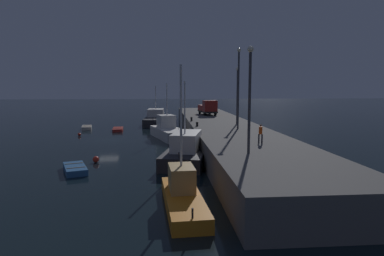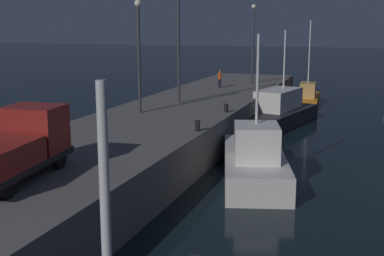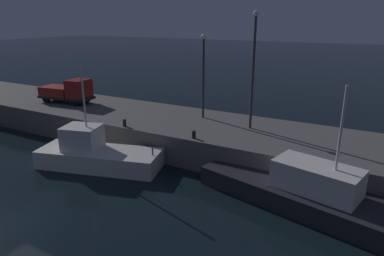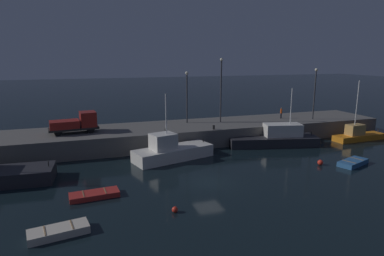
# 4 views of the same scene
# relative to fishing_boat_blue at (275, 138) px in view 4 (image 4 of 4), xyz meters

# --- Properties ---
(ground_plane) EXTENTS (320.00, 320.00, 0.00)m
(ground_plane) POSITION_rel_fishing_boat_blue_xyz_m (-13.06, -9.68, -0.99)
(ground_plane) COLOR black
(pier_quay) EXTENTS (62.60, 8.50, 2.35)m
(pier_quay) POSITION_rel_fishing_boat_blue_xyz_m (-13.06, 5.35, 0.18)
(pier_quay) COLOR #5B5956
(pier_quay) RESTS_ON ground
(fishing_boat_blue) EXTENTS (12.07, 6.12, 7.54)m
(fishing_boat_blue) POSITION_rel_fishing_boat_blue_xyz_m (0.00, 0.00, 0.00)
(fishing_boat_blue) COLOR #232328
(fishing_boat_blue) RESTS_ON ground
(fishing_boat_white) EXTENTS (9.68, 5.46, 7.55)m
(fishing_boat_white) POSITION_rel_fishing_boat_blue_xyz_m (-14.56, -1.70, 0.02)
(fishing_boat_white) COLOR silver
(fishing_boat_white) RESTS_ON ground
(fishing_trawler_green) EXTENTS (8.00, 2.54, 8.36)m
(fishing_trawler_green) POSITION_rel_fishing_boat_blue_xyz_m (12.59, -1.25, -0.24)
(fishing_trawler_green) COLOR orange
(fishing_trawler_green) RESTS_ON ground
(dinghy_orange_near) EXTENTS (3.99, 2.14, 0.57)m
(dinghy_orange_near) POSITION_rel_fishing_boat_blue_xyz_m (-25.75, -15.29, -0.73)
(dinghy_orange_near) COLOR beige
(dinghy_orange_near) RESTS_ON ground
(rowboat_white_mid) EXTENTS (4.15, 2.84, 0.56)m
(rowboat_white_mid) POSITION_rel_fishing_boat_blue_xyz_m (3.66, -9.76, -0.73)
(rowboat_white_mid) COLOR #2D6099
(rowboat_white_mid) RESTS_ON ground
(dinghy_red_small) EXTENTS (4.11, 1.90, 0.47)m
(dinghy_red_small) POSITION_rel_fishing_boat_blue_xyz_m (-23.30, -9.78, -0.78)
(dinghy_red_small) COLOR #B22823
(dinghy_red_small) RESTS_ON ground
(mooring_buoy_near) EXTENTS (0.46, 0.46, 0.46)m
(mooring_buoy_near) POSITION_rel_fishing_boat_blue_xyz_m (-17.65, -14.55, -0.76)
(mooring_buoy_near) COLOR red
(mooring_buoy_near) RESTS_ON ground
(mooring_buoy_mid) EXTENTS (0.59, 0.59, 0.59)m
(mooring_buoy_mid) POSITION_rel_fishing_boat_blue_xyz_m (0.24, -8.72, -0.70)
(mooring_buoy_mid) COLOR red
(mooring_buoy_mid) RESTS_ON ground
(lamp_post_west) EXTENTS (0.44, 0.44, 7.16)m
(lamp_post_west) POSITION_rel_fishing_boat_blue_xyz_m (-9.98, 6.95, 5.59)
(lamp_post_west) COLOR #38383D
(lamp_post_west) RESTS_ON pier_quay
(lamp_post_east) EXTENTS (0.44, 0.44, 8.97)m
(lamp_post_east) POSITION_rel_fishing_boat_blue_xyz_m (-5.26, 6.01, 6.53)
(lamp_post_east) COLOR #38383D
(lamp_post_east) RESTS_ON pier_quay
(lamp_post_central) EXTENTS (0.44, 0.44, 7.50)m
(lamp_post_central) POSITION_rel_fishing_boat_blue_xyz_m (8.68, 3.68, 5.77)
(lamp_post_central) COLOR #38383D
(lamp_post_central) RESTS_ON pier_quay
(utility_truck) EXTENTS (5.98, 2.80, 2.51)m
(utility_truck) POSITION_rel_fishing_boat_blue_xyz_m (-24.70, 5.17, 2.56)
(utility_truck) COLOR black
(utility_truck) RESTS_ON pier_quay
(dockworker) EXTENTS (0.42, 0.42, 1.61)m
(dockworker) POSITION_rel_fishing_boat_blue_xyz_m (4.56, 5.75, 2.28)
(dockworker) COLOR black
(dockworker) RESTS_ON pier_quay
(bollard_west) EXTENTS (0.28, 0.28, 0.55)m
(bollard_west) POSITION_rel_fishing_boat_blue_xyz_m (-8.03, 1.67, 1.64)
(bollard_west) COLOR black
(bollard_west) RESTS_ON pier_quay
(bollard_central) EXTENTS (0.28, 0.28, 0.58)m
(bollard_central) POSITION_rel_fishing_boat_blue_xyz_m (-14.37, 1.52, 1.65)
(bollard_central) COLOR black
(bollard_central) RESTS_ON pier_quay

